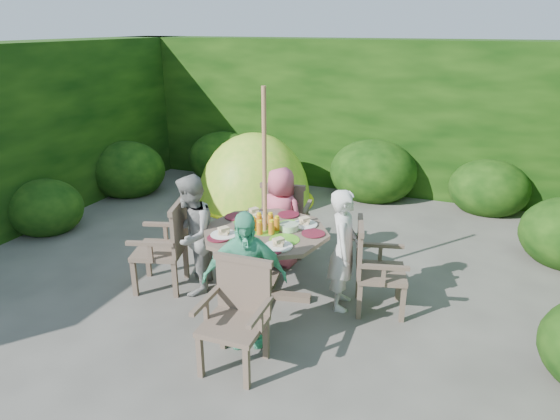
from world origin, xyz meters
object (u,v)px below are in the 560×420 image
at_px(child_left, 191,235).
at_px(child_back, 281,218).
at_px(dome_tent, 254,201).
at_px(child_front, 245,279).
at_px(garden_chair_front, 237,313).
at_px(child_right, 344,250).
at_px(patio_table, 266,241).
at_px(garden_chair_left, 166,244).
at_px(garden_chair_right, 373,266).
at_px(parasol_pole, 265,199).
at_px(garden_chair_back, 285,217).

height_order(child_left, child_back, child_left).
bearing_deg(dome_tent, child_front, -64.15).
bearing_deg(garden_chair_front, child_right, 63.16).
bearing_deg(child_right, patio_table, 91.09).
height_order(patio_table, garden_chair_left, garden_chair_left).
distance_m(child_left, dome_tent, 3.04).
relative_size(garden_chair_right, garden_chair_front, 1.01).
distance_m(parasol_pole, garden_chair_right, 1.26).
relative_size(garden_chair_back, garden_chair_front, 1.04).
height_order(garden_chair_left, child_right, child_right).
xyz_separation_m(garden_chair_back, child_right, (0.99, -0.93, 0.13)).
xyz_separation_m(garden_chair_right, child_front, (-0.94, -0.98, 0.16)).
bearing_deg(dome_tent, garden_chair_back, -52.08).
bearing_deg(garden_chair_right, garden_chair_back, 40.75).
xyz_separation_m(garden_chair_right, garden_chair_front, (-0.87, -1.28, -0.00)).
bearing_deg(patio_table, parasol_pole, -156.69).
bearing_deg(garden_chair_back, garden_chair_front, 92.46).
bearing_deg(child_left, child_back, 126.50).
height_order(parasol_pole, garden_chair_back, parasol_pole).
height_order(garden_chair_right, child_front, child_front).
height_order(child_right, dome_tent, child_right).
bearing_deg(child_back, dome_tent, -48.45).
bearing_deg(child_front, garden_chair_left, 127.84).
bearing_deg(garden_chair_left, child_left, 81.34).
distance_m(garden_chair_right, garden_chair_left, 2.20).
height_order(garden_chair_right, garden_chair_front, garden_chair_right).
relative_size(child_left, dome_tent, 0.58).
height_order(garden_chair_front, child_back, child_back).
height_order(patio_table, dome_tent, dome_tent).
xyz_separation_m(garden_chair_back, dome_tent, (-1.21, 1.67, -0.49)).
bearing_deg(child_back, patio_table, 109.62).
bearing_deg(child_front, child_back, 74.30).
xyz_separation_m(garden_chair_left, dome_tent, (-0.33, 2.94, -0.51)).
bearing_deg(child_back, child_left, 64.30).
relative_size(garden_chair_front, child_back, 0.74).
bearing_deg(parasol_pole, garden_chair_left, -170.02).
bearing_deg(garden_chair_right, child_front, 121.58).
bearing_deg(garden_chair_front, child_front, 101.02).
relative_size(garden_chair_front, child_front, 0.70).
xyz_separation_m(garden_chair_right, child_left, (-1.87, -0.34, 0.17)).
relative_size(garden_chair_back, child_right, 0.74).
relative_size(garden_chair_left, garden_chair_front, 1.07).
relative_size(patio_table, dome_tent, 0.69).
bearing_deg(parasol_pole, garden_chair_right, 10.20).
distance_m(patio_table, child_back, 0.80).
distance_m(patio_table, parasol_pole, 0.45).
height_order(garden_chair_left, child_left, child_left).
relative_size(patio_table, child_right, 1.23).
relative_size(child_left, child_back, 1.08).
distance_m(garden_chair_left, dome_tent, 3.01).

